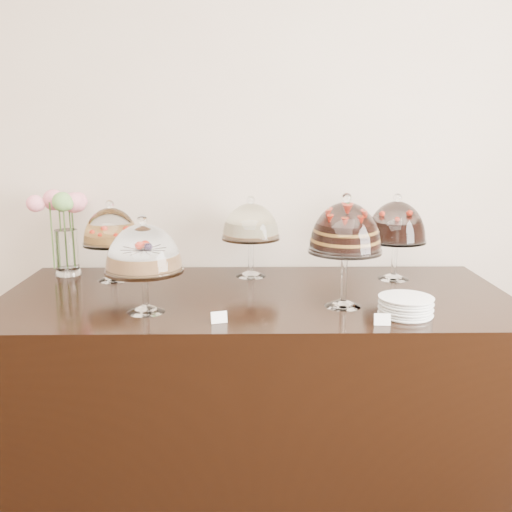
{
  "coord_description": "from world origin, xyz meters",
  "views": [
    {
      "loc": [
        0.31,
        0.06,
        1.6
      ],
      "look_at": [
        0.34,
        2.4,
        1.08
      ],
      "focal_mm": 40.0,
      "sensor_mm": 36.0,
      "label": 1
    }
  ],
  "objects_px": {
    "cake_stand_cheesecake": "(251,225)",
    "cake_stand_fruit_tart": "(111,230)",
    "cake_stand_choco_layer": "(345,232)",
    "cake_stand_dark_choco": "(396,225)",
    "cake_stand_sugar_sponge": "(144,253)",
    "display_counter": "(256,389)",
    "plate_stack": "(406,306)",
    "flower_vase": "(64,223)"
  },
  "relations": [
    {
      "from": "cake_stand_sugar_sponge",
      "to": "cake_stand_cheesecake",
      "type": "distance_m",
      "value": 0.69
    },
    {
      "from": "display_counter",
      "to": "cake_stand_choco_layer",
      "type": "bearing_deg",
      "value": -27.35
    },
    {
      "from": "cake_stand_cheesecake",
      "to": "cake_stand_fruit_tart",
      "type": "distance_m",
      "value": 0.66
    },
    {
      "from": "cake_stand_dark_choco",
      "to": "cake_stand_fruit_tart",
      "type": "xyz_separation_m",
      "value": [
        -1.34,
        0.0,
        -0.02
      ]
    },
    {
      "from": "display_counter",
      "to": "cake_stand_choco_layer",
      "type": "xyz_separation_m",
      "value": [
        0.35,
        -0.18,
        0.76
      ]
    },
    {
      "from": "cake_stand_cheesecake",
      "to": "flower_vase",
      "type": "xyz_separation_m",
      "value": [
        -0.91,
        0.04,
        0.0
      ]
    },
    {
      "from": "cake_stand_dark_choco",
      "to": "plate_stack",
      "type": "distance_m",
      "value": 0.6
    },
    {
      "from": "cake_stand_choco_layer",
      "to": "plate_stack",
      "type": "height_order",
      "value": "cake_stand_choco_layer"
    },
    {
      "from": "display_counter",
      "to": "plate_stack",
      "type": "height_order",
      "value": "plate_stack"
    },
    {
      "from": "cake_stand_fruit_tart",
      "to": "plate_stack",
      "type": "relative_size",
      "value": 1.88
    },
    {
      "from": "cake_stand_sugar_sponge",
      "to": "cake_stand_fruit_tart",
      "type": "bearing_deg",
      "value": 116.02
    },
    {
      "from": "cake_stand_choco_layer",
      "to": "plate_stack",
      "type": "bearing_deg",
      "value": -29.25
    },
    {
      "from": "cake_stand_cheesecake",
      "to": "cake_stand_dark_choco",
      "type": "height_order",
      "value": "cake_stand_dark_choco"
    },
    {
      "from": "cake_stand_sugar_sponge",
      "to": "cake_stand_fruit_tart",
      "type": "height_order",
      "value": "cake_stand_sugar_sponge"
    },
    {
      "from": "cake_stand_choco_layer",
      "to": "cake_stand_dark_choco",
      "type": "bearing_deg",
      "value": 53.77
    },
    {
      "from": "cake_stand_dark_choco",
      "to": "cake_stand_fruit_tart",
      "type": "relative_size",
      "value": 1.07
    },
    {
      "from": "plate_stack",
      "to": "cake_stand_fruit_tart",
      "type": "bearing_deg",
      "value": 156.11
    },
    {
      "from": "cake_stand_choco_layer",
      "to": "cake_stand_cheesecake",
      "type": "xyz_separation_m",
      "value": [
        -0.37,
        0.49,
        -0.05
      ]
    },
    {
      "from": "cake_stand_cheesecake",
      "to": "plate_stack",
      "type": "height_order",
      "value": "cake_stand_cheesecake"
    },
    {
      "from": "cake_stand_cheesecake",
      "to": "cake_stand_sugar_sponge",
      "type": "bearing_deg",
      "value": -126.72
    },
    {
      "from": "cake_stand_cheesecake",
      "to": "cake_stand_fruit_tart",
      "type": "relative_size",
      "value": 1.03
    },
    {
      "from": "cake_stand_fruit_tart",
      "to": "cake_stand_cheesecake",
      "type": "bearing_deg",
      "value": 5.76
    },
    {
      "from": "cake_stand_dark_choco",
      "to": "flower_vase",
      "type": "relative_size",
      "value": 0.98
    },
    {
      "from": "cake_stand_cheesecake",
      "to": "cake_stand_choco_layer",
      "type": "bearing_deg",
      "value": -53.15
    },
    {
      "from": "cake_stand_cheesecake",
      "to": "cake_stand_fruit_tart",
      "type": "bearing_deg",
      "value": -174.24
    },
    {
      "from": "display_counter",
      "to": "cake_stand_fruit_tart",
      "type": "xyz_separation_m",
      "value": [
        -0.67,
        0.25,
        0.69
      ]
    },
    {
      "from": "cake_stand_sugar_sponge",
      "to": "flower_vase",
      "type": "xyz_separation_m",
      "value": [
        -0.49,
        0.6,
        0.02
      ]
    },
    {
      "from": "display_counter",
      "to": "cake_stand_sugar_sponge",
      "type": "distance_m",
      "value": 0.85
    },
    {
      "from": "flower_vase",
      "to": "cake_stand_fruit_tart",
      "type": "bearing_deg",
      "value": -23.69
    },
    {
      "from": "cake_stand_choco_layer",
      "to": "cake_stand_dark_choco",
      "type": "distance_m",
      "value": 0.53
    },
    {
      "from": "cake_stand_sugar_sponge",
      "to": "cake_stand_dark_choco",
      "type": "bearing_deg",
      "value": 24.04
    },
    {
      "from": "cake_stand_cheesecake",
      "to": "cake_stand_dark_choco",
      "type": "bearing_deg",
      "value": -5.55
    },
    {
      "from": "flower_vase",
      "to": "cake_stand_choco_layer",
      "type": "bearing_deg",
      "value": -22.87
    },
    {
      "from": "plate_stack",
      "to": "cake_stand_sugar_sponge",
      "type": "bearing_deg",
      "value": 176.53
    },
    {
      "from": "display_counter",
      "to": "flower_vase",
      "type": "relative_size",
      "value": 5.27
    },
    {
      "from": "cake_stand_dark_choco",
      "to": "flower_vase",
      "type": "height_order",
      "value": "flower_vase"
    },
    {
      "from": "cake_stand_choco_layer",
      "to": "plate_stack",
      "type": "relative_size",
      "value": 2.26
    },
    {
      "from": "cake_stand_fruit_tart",
      "to": "flower_vase",
      "type": "bearing_deg",
      "value": 156.31
    },
    {
      "from": "cake_stand_dark_choco",
      "to": "cake_stand_sugar_sponge",
      "type": "bearing_deg",
      "value": -155.96
    },
    {
      "from": "plate_stack",
      "to": "flower_vase",
      "type": "bearing_deg",
      "value": 156.15
    },
    {
      "from": "cake_stand_sugar_sponge",
      "to": "flower_vase",
      "type": "bearing_deg",
      "value": 129.3
    },
    {
      "from": "cake_stand_choco_layer",
      "to": "cake_stand_dark_choco",
      "type": "relative_size",
      "value": 1.12
    }
  ]
}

